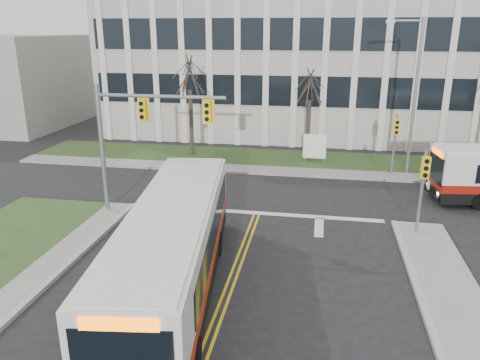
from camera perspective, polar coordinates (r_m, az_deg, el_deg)
name	(u,v)px	position (r m, az deg, el deg)	size (l,w,h in m)	color
ground	(222,307)	(15.68, -2.21, -15.20)	(120.00, 120.00, 0.00)	black
sidewalk_cross	(354,175)	(29.35, 13.75, 0.61)	(44.00, 1.60, 0.14)	#9E9B93
building_lawn	(352,163)	(32.04, 13.48, 2.07)	(44.00, 5.00, 0.12)	#2A481F
office_building	(350,60)	(42.94, 13.25, 14.09)	(40.00, 16.00, 12.00)	beige
building_annex	(2,81)	(48.57, -27.01, 10.67)	(12.00, 12.00, 8.00)	#9E9B93
mast_arm_signal	(134,127)	(22.12, -12.80, 6.28)	(6.11, 0.38, 6.20)	slate
signal_pole_near	(423,180)	(21.08, 21.44, -0.05)	(0.34, 0.39, 3.80)	slate
signal_pole_far	(395,137)	(29.18, 18.41, 5.05)	(0.34, 0.39, 3.80)	slate
streetlight	(413,89)	(29.66, 20.32, 10.35)	(2.15, 0.25, 9.20)	slate
directory_sign	(315,147)	(31.21, 9.08, 4.03)	(1.50, 0.12, 2.00)	slate
tree_left	(190,77)	(32.20, -6.15, 12.43)	(1.80, 1.80, 7.70)	#42352B
tree_mid	(310,88)	(31.24, 8.52, 11.01)	(1.80, 1.80, 6.82)	#42352B
bus_main	(174,252)	(15.75, -8.05, -8.64)	(2.54, 11.74, 3.13)	silver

